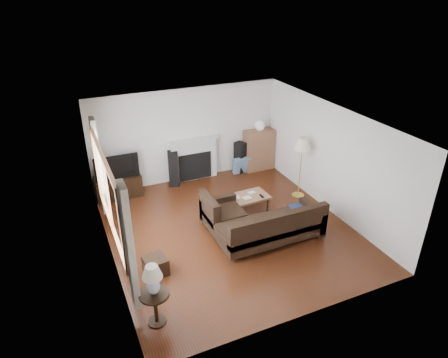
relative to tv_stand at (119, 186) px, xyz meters
name	(u,v)px	position (x,y,z in m)	size (l,w,h in m)	color
room	(230,179)	(1.92, -2.47, 0.97)	(5.10, 5.60, 2.54)	#4A2110
window	(108,193)	(-0.53, -2.67, 1.27)	(0.12, 2.74, 1.54)	brown
curtain_near	(130,248)	(-0.48, -4.19, 1.12)	(0.10, 0.35, 2.10)	beige
curtain_far	(99,167)	(-0.48, -1.15, 1.12)	(0.10, 0.35, 2.10)	beige
fireplace	(194,159)	(2.07, 0.17, 0.30)	(1.40, 0.26, 1.15)	white
tv_stand	(119,186)	(0.00, 0.00, 0.00)	(1.11, 0.50, 0.55)	black
television	(116,165)	(0.00, 0.00, 0.58)	(1.05, 0.14, 0.61)	black
speaker_left	(173,168)	(1.45, 0.07, 0.19)	(0.26, 0.31, 0.93)	black
speaker_right	(240,157)	(3.40, 0.07, 0.16)	(0.24, 0.29, 0.88)	black
bookshelf	(259,150)	(3.97, 0.05, 0.30)	(0.84, 0.40, 1.16)	#8C5D41
globe_lamp	(260,126)	(3.97, 0.05, 1.01)	(0.27, 0.27, 0.27)	white
sectional_sofa	(271,225)	(2.53, -3.18, 0.11)	(2.40, 1.75, 0.77)	black
coffee_table	(245,204)	(2.54, -1.96, -0.07)	(1.08, 0.59, 0.42)	#966648
footstool	(156,266)	(0.07, -3.23, -0.11)	(0.40, 0.40, 0.34)	black
floor_lamp	(300,168)	(4.12, -1.79, 0.50)	(0.40, 0.40, 1.56)	gold
side_table	(156,308)	(-0.23, -4.39, 0.03)	(0.48, 0.48, 0.60)	black
table_lamp	(153,280)	(-0.23, -4.39, 0.58)	(0.32, 0.32, 0.51)	silver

